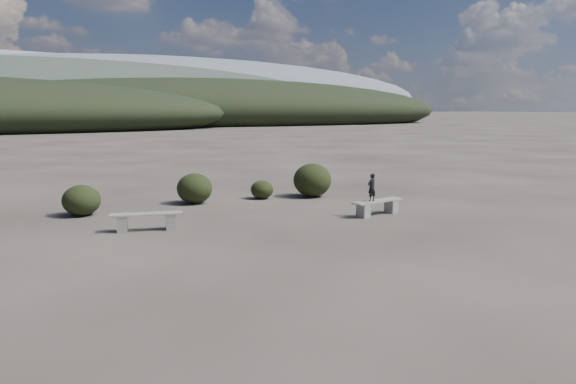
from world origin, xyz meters
TOP-DOWN VIEW (x-y plane):
  - ground at (0.00, 0.00)m, footprint 1200.00×1200.00m
  - bench_left at (-3.78, 5.28)m, footprint 2.04×0.86m
  - bench_right at (3.43, 4.27)m, footprint 2.00×0.78m
  - seated_person at (3.14, 4.21)m, footprint 0.36×0.28m
  - shrub_a at (-5.13, 8.51)m, footprint 1.21×1.21m
  - shrub_b at (-1.16, 9.14)m, footprint 1.28×1.28m
  - shrub_c at (1.47, 9.03)m, footprint 0.88×0.88m
  - shrub_d at (3.44, 8.61)m, footprint 1.49×1.49m
  - mountain_ridges at (-7.48, 339.06)m, footprint 500.00×400.00m

SIDE VIEW (x-z plane):
  - ground at x=0.00m, z-range 0.00..0.00m
  - bench_right at x=3.43m, z-range 0.05..0.54m
  - bench_left at x=-3.78m, z-range 0.05..0.55m
  - shrub_c at x=1.47m, z-range 0.00..0.70m
  - shrub_a at x=-5.13m, z-range 0.00..0.99m
  - shrub_b at x=-1.16m, z-range 0.00..1.10m
  - shrub_d at x=3.44m, z-range 0.00..1.30m
  - seated_person at x=3.14m, z-range 0.49..1.38m
  - mountain_ridges at x=-7.48m, z-range -17.16..38.84m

